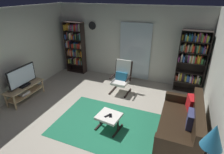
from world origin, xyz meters
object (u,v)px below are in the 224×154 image
object	(u,v)px
television	(22,77)
bookshelf_near_sofa	(192,59)
floor_lamp_by_sofa	(210,147)
leather_sofa	(182,125)
bookshelf_near_tv	(75,46)
lounge_armchair	(122,76)
cell_phone	(110,116)
ottoman	(109,117)
tv_remote	(107,116)
tv_stand	(25,91)
wall_clock	(92,26)

from	to	relation	value
television	bookshelf_near_sofa	xyz separation A→B (m)	(4.47, 2.41, 0.37)
floor_lamp_by_sofa	leather_sofa	bearing A→B (deg)	95.58
bookshelf_near_tv	lounge_armchair	bearing A→B (deg)	-20.74
television	cell_phone	world-z (taller)	television
bookshelf_near_tv	cell_phone	world-z (taller)	bookshelf_near_tv
bookshelf_near_tv	lounge_armchair	size ratio (longest dim) A/B	1.93
ottoman	cell_phone	bearing A→B (deg)	-5.75
lounge_armchair	tv_remote	size ratio (longest dim) A/B	7.10
tv_stand	tv_remote	world-z (taller)	tv_stand
floor_lamp_by_sofa	wall_clock	xyz separation A→B (m)	(-3.63, 4.29, 0.35)
floor_lamp_by_sofa	wall_clock	size ratio (longest dim) A/B	6.15
television	tv_remote	bearing A→B (deg)	-6.25
television	wall_clock	distance (m)	2.99
tv_stand	ottoman	distance (m)	2.84
ottoman	floor_lamp_by_sofa	distance (m)	2.57
bookshelf_near_tv	cell_phone	distance (m)	3.79
tv_remote	wall_clock	distance (m)	3.73
bookshelf_near_tv	lounge_armchair	world-z (taller)	bookshelf_near_tv
television	floor_lamp_by_sofa	size ratio (longest dim) A/B	0.53
ottoman	floor_lamp_by_sofa	size ratio (longest dim) A/B	0.32
floor_lamp_by_sofa	wall_clock	world-z (taller)	wall_clock
bookshelf_near_sofa	tv_stand	bearing A→B (deg)	-151.54
tv_stand	bookshelf_near_sofa	distance (m)	5.15
ottoman	wall_clock	bearing A→B (deg)	123.01
tv_stand	wall_clock	world-z (taller)	wall_clock
cell_phone	wall_clock	world-z (taller)	wall_clock
television	floor_lamp_by_sofa	world-z (taller)	floor_lamp_by_sofa
cell_phone	floor_lamp_by_sofa	xyz separation A→B (m)	(1.73, -1.43, 1.11)
lounge_armchair	tv_stand	bearing A→B (deg)	-147.65
bookshelf_near_sofa	cell_phone	xyz separation A→B (m)	(-1.60, -2.67, -0.72)
television	ottoman	distance (m)	2.87
floor_lamp_by_sofa	wall_clock	distance (m)	5.64
tv_stand	bookshelf_near_tv	xyz separation A→B (m)	(0.28, 2.42, 0.76)
bookshelf_near_sofa	ottoman	world-z (taller)	bookshelf_near_sofa
wall_clock	bookshelf_near_tv	bearing A→B (deg)	-165.07
bookshelf_near_tv	lounge_armchair	distance (m)	2.44
bookshelf_near_tv	leather_sofa	xyz separation A→B (m)	(4.15, -2.30, -0.75)
tv_stand	tv_remote	size ratio (longest dim) A/B	8.27
cell_phone	wall_clock	distance (m)	3.73
tv_stand	lounge_armchair	bearing A→B (deg)	32.35
leather_sofa	wall_clock	xyz separation A→B (m)	(-3.46, 2.49, 1.54)
bookshelf_near_tv	bookshelf_near_sofa	bearing A→B (deg)	-0.01
television	cell_phone	xyz separation A→B (m)	(2.87, -0.26, -0.35)
cell_phone	ottoman	bearing A→B (deg)	149.89
television	floor_lamp_by_sofa	bearing A→B (deg)	-20.24
ottoman	tv_remote	world-z (taller)	tv_remote
bookshelf_near_sofa	cell_phone	world-z (taller)	bookshelf_near_sofa
television	tv_remote	size ratio (longest dim) A/B	6.54
tv_remote	floor_lamp_by_sofa	distance (m)	2.53
tv_stand	tv_remote	xyz separation A→B (m)	(2.81, -0.29, 0.09)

